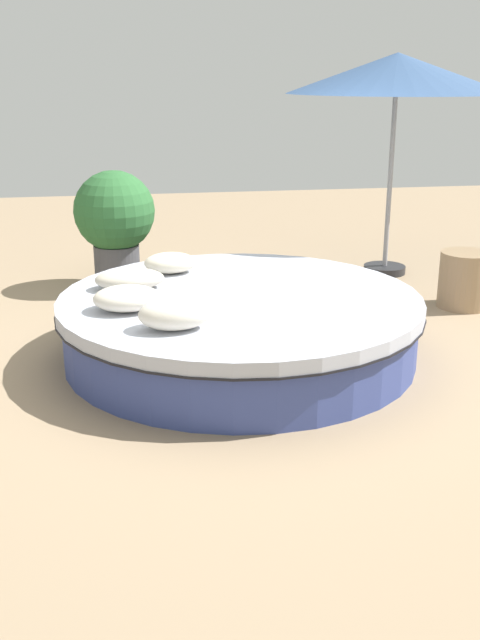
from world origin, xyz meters
The scene contains 9 objects.
ground_plane centered at (0.00, 0.00, 0.00)m, with size 16.00×16.00×0.00m, color #9E8466.
round_bed centered at (0.00, 0.00, 0.24)m, with size 2.69×2.69×0.47m.
throw_pillow_0 centered at (-0.45, 0.74, 0.56)m, with size 0.43×0.32×0.17m, color beige.
throw_pillow_1 centered at (-0.79, 0.32, 0.55)m, with size 0.52×0.33×0.15m, color beige.
throw_pillow_2 centered at (-0.83, -0.22, 0.56)m, with size 0.47×0.36×0.17m, color silver.
throw_pillow_3 centered at (-0.54, -0.67, 0.58)m, with size 0.46×0.30×0.20m, color silver.
patio_umbrella centered at (1.93, 2.14, 2.01)m, with size 2.20×2.20×2.22m.
planter centered at (-0.89, 2.07, 0.68)m, with size 0.78×0.78×1.15m.
side_table centered at (2.21, 0.88, 0.25)m, with size 0.47×0.47×0.51m, color #997A56.
Camera 1 is at (-0.87, -5.14, 2.03)m, focal length 41.46 mm.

